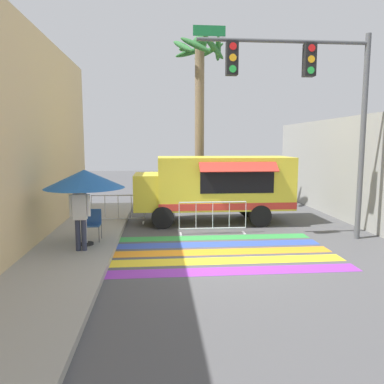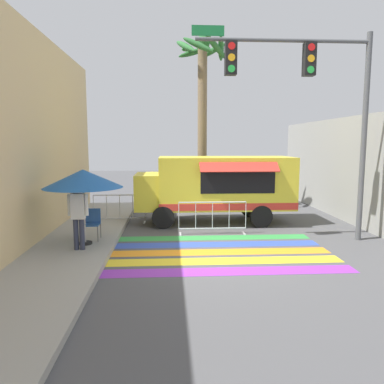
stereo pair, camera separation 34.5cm
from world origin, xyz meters
TOP-DOWN VIEW (x-y plane):
  - ground_plane at (0.00, 0.00)m, footprint 60.00×60.00m
  - sidewalk_left at (-4.81, 0.00)m, footprint 4.40×16.00m
  - building_left_facade at (-4.89, 0.00)m, footprint 0.25×16.00m
  - concrete_wall_right at (5.52, 3.00)m, footprint 0.20×16.00m
  - crosswalk_painted at (0.00, 0.30)m, footprint 6.40×3.60m
  - food_truck at (0.52, 4.11)m, footprint 5.64×2.47m
  - traffic_signal_pole at (2.92, 1.34)m, footprint 5.12×0.29m
  - patio_umbrella at (-3.39, 0.81)m, footprint 2.12×2.12m
  - folding_chair at (-3.32, 1.34)m, footprint 0.47×0.47m
  - vendor_person at (-3.43, 0.28)m, footprint 0.53×0.23m
  - barricade_front at (0.28, 2.29)m, footprint 2.17×0.44m
  - barricade_side at (-2.89, 4.13)m, footprint 1.90×0.44m
  - palm_tree at (0.33, 6.78)m, footprint 2.31×2.27m

SIDE VIEW (x-z plane):
  - ground_plane at x=0.00m, z-range 0.00..0.00m
  - crosswalk_painted at x=0.00m, z-range 0.00..0.01m
  - sidewalk_left at x=-4.81m, z-range 0.00..0.14m
  - barricade_side at x=-2.89m, z-range -0.01..1.05m
  - barricade_front at x=0.28m, z-range 0.00..1.05m
  - folding_chair at x=-3.32m, z-range 0.23..1.11m
  - vendor_person at x=-3.43m, z-range 0.27..2.00m
  - food_truck at x=0.52m, z-range 0.20..2.60m
  - concrete_wall_right at x=5.52m, z-range 0.00..3.85m
  - patio_umbrella at x=-3.39m, z-range 0.92..2.97m
  - building_left_facade at x=-4.89m, z-range 0.00..6.09m
  - traffic_signal_pole at x=2.92m, z-range 1.38..7.48m
  - palm_tree at x=0.33m, z-range 1.26..8.57m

